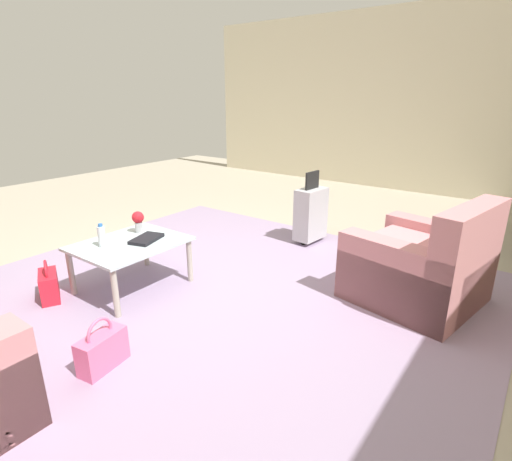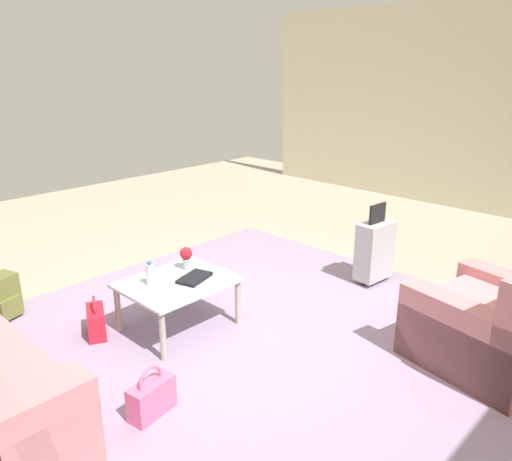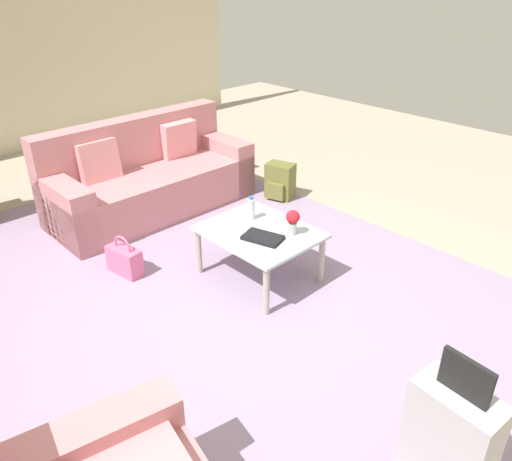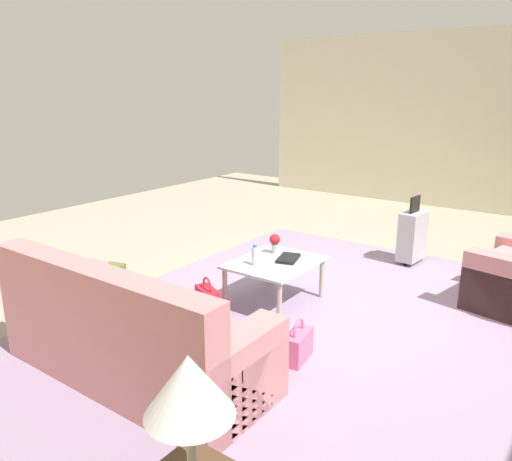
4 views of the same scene
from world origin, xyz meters
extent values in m
plane|color=#A89E89|center=(0.00, 0.00, 0.00)|extent=(12.00, 12.00, 0.00)
cube|color=beige|center=(-5.06, 0.00, 1.55)|extent=(0.12, 8.00, 3.10)
cube|color=#9984A3|center=(0.60, 0.20, 0.00)|extent=(5.20, 4.40, 0.01)
cube|color=#C67F84|center=(2.10, -0.60, 0.23)|extent=(0.86, 2.14, 0.45)
cube|color=#C67F84|center=(2.42, -0.60, 0.47)|extent=(0.22, 2.14, 0.94)
cube|color=#C67F84|center=(2.10, -1.55, 0.30)|extent=(0.86, 0.24, 0.60)
cube|color=#C67F84|center=(2.10, 0.35, 0.30)|extent=(0.86, 0.24, 0.60)
cube|color=pink|center=(2.26, -1.08, 0.63)|extent=(0.15, 0.40, 0.41)
cube|color=pink|center=(2.26, -0.12, 0.63)|extent=(0.17, 0.40, 0.41)
cube|color=silver|center=(0.40, -0.50, 0.43)|extent=(0.90, 0.74, 0.02)
cylinder|color=#ADA899|center=(0.00, -0.18, 0.21)|extent=(0.05, 0.05, 0.42)
cylinder|color=#ADA899|center=(0.80, -0.18, 0.21)|extent=(0.05, 0.05, 0.42)
cylinder|color=#ADA899|center=(0.00, -0.82, 0.21)|extent=(0.05, 0.05, 0.42)
cylinder|color=#ADA899|center=(0.80, -0.82, 0.21)|extent=(0.05, 0.05, 0.42)
cylinder|color=silver|center=(0.60, -0.60, 0.53)|extent=(0.06, 0.06, 0.18)
cylinder|color=#2D6BBC|center=(0.60, -0.60, 0.63)|extent=(0.04, 0.04, 0.02)
cube|color=black|center=(0.28, -0.42, 0.46)|extent=(0.34, 0.26, 0.03)
cylinder|color=#B2B7BC|center=(0.18, -0.65, 0.49)|extent=(0.07, 0.07, 0.10)
sphere|color=red|center=(0.18, -0.65, 0.59)|extent=(0.11, 0.11, 0.11)
cylinder|color=#ADA899|center=(3.20, 1.00, 0.78)|extent=(0.04, 0.04, 0.36)
cone|color=white|center=(3.20, 1.00, 1.08)|extent=(0.33, 0.33, 0.24)
cube|color=#B7B7BC|center=(-1.60, 0.20, 0.35)|extent=(0.42, 0.26, 0.60)
cube|color=black|center=(-1.60, 0.20, 0.75)|extent=(0.24, 0.05, 0.20)
cylinder|color=black|center=(-1.74, 0.21, 0.03)|extent=(0.02, 0.05, 0.05)
cylinder|color=black|center=(-1.46, 0.19, 0.03)|extent=(0.02, 0.05, 0.05)
cube|color=pink|center=(1.23, 0.28, 0.12)|extent=(0.34, 0.19, 0.24)
torus|color=pink|center=(1.23, 0.28, 0.26)|extent=(0.20, 0.05, 0.20)
cube|color=red|center=(0.96, -0.90, 0.12)|extent=(0.27, 0.35, 0.24)
torus|color=red|center=(0.96, -0.90, 0.26)|extent=(0.11, 0.18, 0.20)
cube|color=olive|center=(1.40, -1.80, 0.20)|extent=(0.35, 0.28, 0.40)
cube|color=olive|center=(1.36, -1.69, 0.12)|extent=(0.22, 0.12, 0.18)
camera|label=1|loc=(2.38, 2.35, 1.67)|focal=28.00mm
camera|label=2|loc=(2.72, 2.65, 2.18)|focal=35.00mm
camera|label=3|loc=(-2.12, 1.97, 2.33)|focal=35.00mm
camera|label=4|loc=(4.30, 2.09, 2.07)|focal=35.00mm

